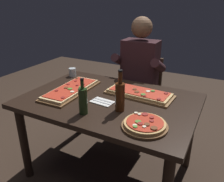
% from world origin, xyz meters
% --- Properties ---
extents(ground_plane, '(6.40, 6.40, 0.00)m').
position_xyz_m(ground_plane, '(0.00, 0.00, 0.00)').
color(ground_plane, '#38281E').
extents(dining_table, '(1.40, 0.96, 0.74)m').
position_xyz_m(dining_table, '(0.00, 0.00, 0.64)').
color(dining_table, black).
rests_on(dining_table, ground_plane).
extents(pizza_rectangular_front, '(0.58, 0.28, 0.05)m').
position_xyz_m(pizza_rectangular_front, '(0.19, 0.18, 0.76)').
color(pizza_rectangular_front, olive).
rests_on(pizza_rectangular_front, dining_table).
extents(pizza_rectangular_left, '(0.27, 0.61, 0.05)m').
position_xyz_m(pizza_rectangular_left, '(-0.36, -0.03, 0.76)').
color(pizza_rectangular_left, brown).
rests_on(pizza_rectangular_left, dining_table).
extents(pizza_round_far, '(0.30, 0.30, 0.05)m').
position_xyz_m(pizza_round_far, '(0.41, -0.28, 0.76)').
color(pizza_round_far, brown).
rests_on(pizza_round_far, dining_table).
extents(wine_bottle_dark, '(0.06, 0.06, 0.27)m').
position_xyz_m(wine_bottle_dark, '(-0.04, -0.31, 0.84)').
color(wine_bottle_dark, '#233819').
rests_on(wine_bottle_dark, dining_table).
extents(oil_bottle_amber, '(0.07, 0.07, 0.31)m').
position_xyz_m(oil_bottle_amber, '(0.17, -0.14, 0.86)').
color(oil_bottle_amber, '#47230F').
rests_on(oil_bottle_amber, dining_table).
extents(tumbler_near_camera, '(0.07, 0.07, 0.09)m').
position_xyz_m(tumbler_near_camera, '(-0.61, 0.32, 0.78)').
color(tumbler_near_camera, silver).
rests_on(tumbler_near_camera, dining_table).
extents(napkin_cutlery_set, '(0.19, 0.12, 0.01)m').
position_xyz_m(napkin_cutlery_set, '(-0.01, -0.09, 0.74)').
color(napkin_cutlery_set, white).
rests_on(napkin_cutlery_set, dining_table).
extents(diner_chair, '(0.44, 0.44, 0.87)m').
position_xyz_m(diner_chair, '(-0.04, 0.86, 0.49)').
color(diner_chair, '#3D2B1E').
rests_on(diner_chair, ground_plane).
extents(seated_diner, '(0.53, 0.41, 1.33)m').
position_xyz_m(seated_diner, '(-0.04, 0.74, 0.74)').
color(seated_diner, '#23232D').
rests_on(seated_diner, ground_plane).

